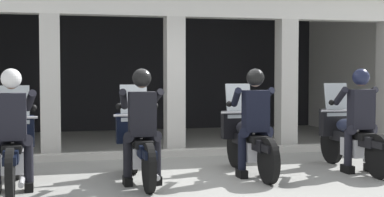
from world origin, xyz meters
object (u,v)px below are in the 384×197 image
at_px(motorcycle_center_left, 139,146).
at_px(police_officer_center_right, 255,113).
at_px(motorcycle_center_right, 248,141).
at_px(motorcycle_far_right, 350,138).
at_px(police_officer_far_left, 12,119).
at_px(police_officer_far_right, 360,111).
at_px(police_officer_center_left, 142,116).
at_px(motorcycle_far_left, 14,150).

xyz_separation_m(motorcycle_center_left, police_officer_center_right, (1.68, -0.14, 0.44)).
relative_size(motorcycle_center_right, motorcycle_far_right, 1.00).
bearing_deg(motorcycle_center_left, police_officer_far_left, -176.69).
bearing_deg(police_officer_far_right, motorcycle_far_right, 86.59).
bearing_deg(police_officer_center_right, police_officer_far_right, -9.23).
height_order(motorcycle_center_left, police_officer_center_left, police_officer_center_left).
relative_size(police_officer_far_left, police_officer_far_right, 1.00).
bearing_deg(police_officer_center_right, motorcycle_center_right, 81.91).
relative_size(motorcycle_center_left, motorcycle_center_right, 1.00).
xyz_separation_m(police_officer_far_left, motorcycle_center_right, (3.37, 0.45, -0.44)).
height_order(police_officer_far_left, police_officer_center_right, same).
relative_size(police_officer_far_left, police_officer_center_left, 1.00).
height_order(police_officer_center_left, police_officer_center_right, same).
bearing_deg(motorcycle_center_right, police_officer_center_left, -173.71).
height_order(motorcycle_center_right, motorcycle_far_right, same).
distance_m(motorcycle_far_left, police_officer_center_right, 3.40).
bearing_deg(motorcycle_far_left, police_officer_far_left, -96.00).
distance_m(motorcycle_center_right, police_officer_far_right, 1.77).
distance_m(police_officer_center_right, motorcycle_far_right, 1.76).
relative_size(motorcycle_center_left, police_officer_center_right, 1.29).
bearing_deg(police_officer_center_left, police_officer_far_right, -5.48).
relative_size(police_officer_far_left, motorcycle_center_right, 0.78).
bearing_deg(motorcycle_far_right, police_officer_far_right, -93.41).
xyz_separation_m(police_officer_center_right, police_officer_far_right, (1.68, -0.04, 0.00)).
bearing_deg(motorcycle_center_right, police_officer_center_right, -98.09).
distance_m(police_officer_center_left, motorcycle_far_right, 3.42).
height_order(police_officer_center_left, motorcycle_far_right, police_officer_center_left).
relative_size(motorcycle_far_left, police_officer_far_right, 1.29).
bearing_deg(motorcycle_center_right, motorcycle_far_left, 175.03).
distance_m(motorcycle_center_left, motorcycle_center_right, 1.69).
bearing_deg(motorcycle_center_right, police_officer_far_left, 179.81).
xyz_separation_m(police_officer_far_left, police_officer_far_right, (5.05, 0.13, 0.00)).
height_order(motorcycle_far_left, motorcycle_center_left, same).
distance_m(motorcycle_far_left, motorcycle_far_right, 5.05).
height_order(motorcycle_far_left, police_officer_far_left, police_officer_far_left).
relative_size(motorcycle_far_left, police_officer_center_left, 1.29).
bearing_deg(police_officer_far_left, motorcycle_center_right, 1.90).
distance_m(police_officer_center_right, police_officer_far_right, 1.68).
xyz_separation_m(motorcycle_far_left, motorcycle_center_left, (1.68, 0.03, 0.00)).
height_order(motorcycle_center_left, police_officer_center_right, police_officer_center_right).
distance_m(motorcycle_center_right, motorcycle_far_right, 1.68).
height_order(police_officer_far_left, motorcycle_center_right, police_officer_far_left).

